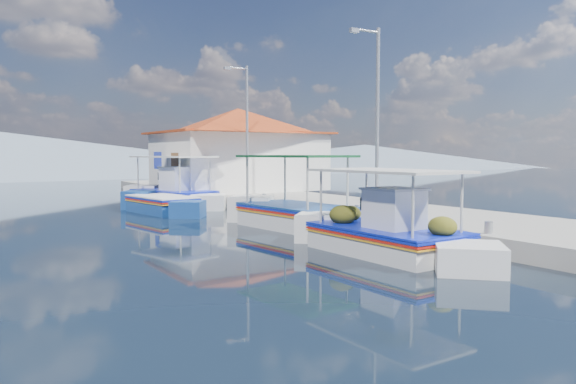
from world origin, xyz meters
TOP-DOWN VIEW (x-y plane):
  - ground at (0.00, 0.00)m, footprint 160.00×160.00m
  - quay at (5.90, 6.00)m, footprint 5.00×44.00m
  - bollards at (3.80, 5.25)m, footprint 0.20×17.20m
  - main_caique at (1.64, -1.63)m, footprint 2.13×6.97m
  - caique_green_canopy at (2.37, 3.56)m, footprint 2.57×7.11m
  - caique_blue_hull at (0.23, 10.36)m, footprint 2.31×5.87m
  - caique_far at (1.75, 13.05)m, footprint 3.35×7.19m
  - harbor_building at (6.20, 15.00)m, footprint 10.49×10.49m
  - lamp_post_near at (4.51, 2.00)m, footprint 1.21×0.14m
  - lamp_post_far at (4.51, 11.00)m, footprint 1.21×0.14m
  - mountain_ridge at (6.54, 56.00)m, footprint 171.40×96.00m

SIDE VIEW (x-z plane):
  - ground at x=0.00m, z-range 0.00..0.00m
  - quay at x=5.90m, z-range 0.00..0.50m
  - caique_blue_hull at x=0.23m, z-range -0.24..0.81m
  - caique_green_canopy at x=2.37m, z-range -0.94..1.73m
  - main_caique at x=1.64m, z-range -0.71..1.59m
  - caique_far at x=1.75m, z-range -0.82..1.78m
  - bollards at x=3.80m, z-range 0.50..0.80m
  - mountain_ridge at x=6.54m, z-range -0.71..4.79m
  - harbor_building at x=6.20m, z-range 0.58..4.98m
  - lamp_post_near at x=4.51m, z-range 0.85..6.85m
  - lamp_post_far at x=4.51m, z-range 0.85..6.85m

